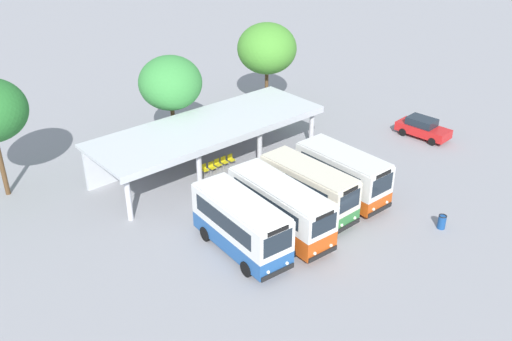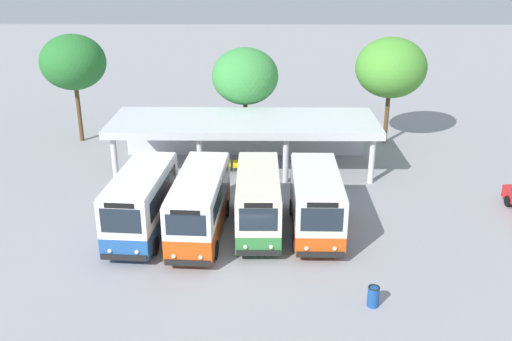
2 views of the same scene
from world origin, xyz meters
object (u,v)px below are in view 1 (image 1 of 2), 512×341
Objects in this scene: waiting_chair_end_by_column at (204,169)px; city_bus_middle_cream at (308,187)px; litter_bin_apron at (442,222)px; parked_car_flank at (423,128)px; city_bus_second_in_row at (280,206)px; city_bus_fourth_amber at (343,173)px; waiting_chair_middle_seat at (218,163)px; waiting_chair_fourth_seat at (224,161)px; waiting_chair_fifth_seat at (231,159)px; waiting_chair_second_from_end at (212,166)px; city_bus_nearest_orange at (241,223)px.

city_bus_middle_cream is at bearing -75.59° from waiting_chair_end_by_column.
parked_car_flank is at bearing 39.52° from litter_bin_apron.
city_bus_fourth_amber is (5.87, 0.36, -0.00)m from city_bus_second_in_row.
city_bus_second_in_row is at bearing -103.05° from waiting_chair_middle_seat.
waiting_chair_end_by_column is 0.96× the size of litter_bin_apron.
city_bus_second_in_row is 9.25m from waiting_chair_fourth_seat.
city_bus_second_in_row reaches higher than waiting_chair_end_by_column.
city_bus_middle_cream is 1.54× the size of parked_car_flank.
litter_bin_apron is (4.47, -14.82, -0.07)m from waiting_chair_fifth_seat.
waiting_chair_end_by_column is 1.79m from waiting_chair_fourth_seat.
waiting_chair_fourth_seat is at bearing 1.38° from waiting_chair_end_by_column.
city_bus_second_in_row reaches higher than waiting_chair_second_from_end.
waiting_chair_fourth_seat is (-0.30, 8.20, -1.23)m from city_bus_middle_cream.
waiting_chair_fourth_seat is at bearing 157.73° from parked_car_flank.
waiting_chair_fifth_seat is (2.39, -0.00, 0.00)m from waiting_chair_end_by_column.
waiting_chair_middle_seat and waiting_chair_fifth_seat have the same top height.
waiting_chair_end_by_column is at bearing -178.28° from waiting_chair_middle_seat.
city_bus_fourth_amber reaches higher than parked_car_flank.
city_bus_second_in_row is 8.79× the size of waiting_chair_fourth_seat.
city_bus_second_in_row is 9.09m from waiting_chair_middle_seat.
litter_bin_apron is (6.86, -14.82, -0.07)m from waiting_chair_end_by_column.
waiting_chair_middle_seat is at bearing 110.86° from litter_bin_apron.
city_bus_second_in_row is 8.79× the size of waiting_chair_second_from_end.
parked_car_flank reaches higher than waiting_chair_end_by_column.
litter_bin_apron is (6.26, -14.77, -0.07)m from waiting_chair_second_from_end.
city_bus_nearest_orange is at bearing -175.15° from city_bus_middle_cream.
waiting_chair_fifth_seat is 15.48m from litter_bin_apron.
city_bus_second_in_row is 1.12× the size of city_bus_middle_cream.
city_bus_nearest_orange is 1.01× the size of city_bus_middle_cream.
waiting_chair_end_by_column is (-5.03, 8.38, -1.27)m from city_bus_fourth_amber.
city_bus_nearest_orange is at bearing 178.55° from city_bus_second_in_row.
city_bus_nearest_orange is at bearing -173.52° from parked_car_flank.
city_bus_fourth_amber reaches higher than waiting_chair_fourth_seat.
waiting_chair_end_by_column is 1.00× the size of waiting_chair_middle_seat.
city_bus_nearest_orange is 8.81m from city_bus_fourth_amber.
city_bus_nearest_orange reaches higher than parked_car_flank.
city_bus_fourth_amber is 9.51m from waiting_chair_second_from_end.
waiting_chair_fifth_seat is (-2.64, 8.38, -1.27)m from city_bus_fourth_amber.
parked_car_flank is 5.09× the size of waiting_chair_fifth_seat.
city_bus_fourth_amber reaches higher than litter_bin_apron.
waiting_chair_second_from_end is (-1.50, 8.11, -1.23)m from city_bus_middle_cream.
parked_car_flank is at bearing 7.11° from city_bus_middle_cream.
waiting_chair_fourth_seat is 0.60m from waiting_chair_fifth_seat.
waiting_chair_second_from_end is 1.00× the size of waiting_chair_middle_seat.
city_bus_nearest_orange is 1.05× the size of city_bus_fourth_amber.
city_bus_middle_cream is 8.29m from litter_bin_apron.
litter_bin_apron is at bearing -140.48° from parked_car_flank.
waiting_chair_fifth_seat is at bearing 54.57° from city_bus_nearest_orange.
parked_car_flank is 13.44m from litter_bin_apron.
waiting_chair_fifth_seat is (0.29, 8.16, -1.23)m from city_bus_middle_cream.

